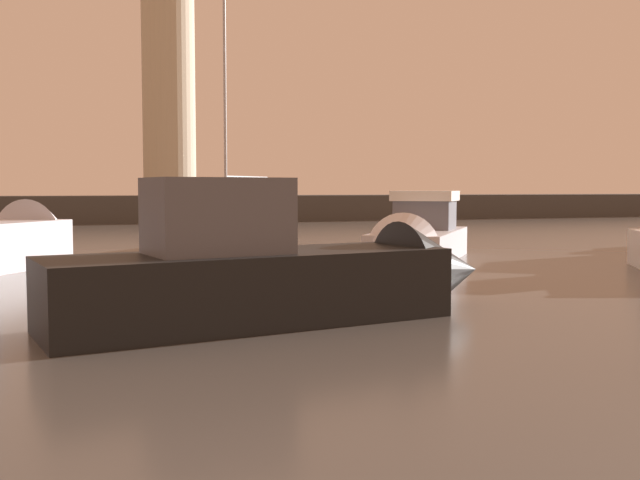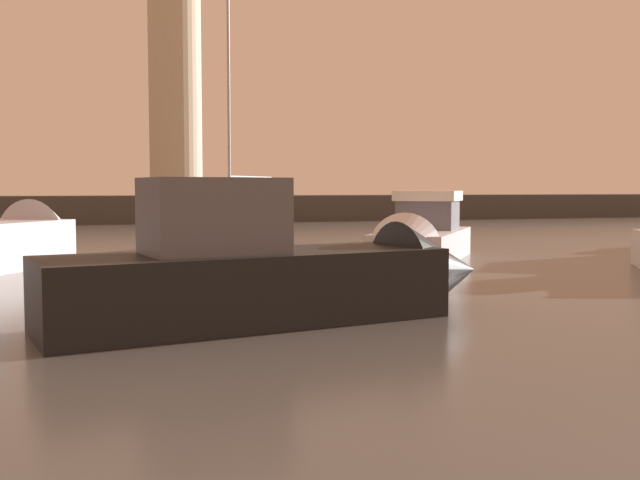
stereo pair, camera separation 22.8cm
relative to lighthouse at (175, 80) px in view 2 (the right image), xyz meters
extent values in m
plane|color=#4C4742|center=(0.34, -25.79, -10.07)|extent=(220.00, 220.00, 0.00)
cube|color=#423F3D|center=(0.34, 0.00, -9.14)|extent=(91.79, 4.63, 1.88)
cylinder|color=beige|center=(0.00, 0.00, -1.10)|extent=(3.71, 3.71, 14.19)
cube|color=black|center=(-3.39, -41.09, -9.43)|extent=(7.59, 3.55, 1.30)
cone|color=black|center=(0.74, -40.30, -9.36)|extent=(2.36, 2.47, 2.13)
cube|color=#595960|center=(-4.02, -41.21, -8.12)|extent=(2.60, 1.97, 1.33)
cube|color=silver|center=(4.63, -31.28, -9.57)|extent=(5.59, 6.39, 1.00)
cone|color=silver|center=(2.44, -34.24, -9.52)|extent=(3.12, 3.09, 2.29)
cube|color=#595960|center=(5.22, -30.48, -8.58)|extent=(2.62, 2.60, 0.99)
cube|color=silver|center=(5.22, -30.48, -7.91)|extent=(2.88, 2.86, 0.35)
cone|color=silver|center=(-7.22, -27.58, -9.29)|extent=(3.52, 3.48, 2.59)
cube|color=black|center=(-0.20, -23.79, -9.55)|extent=(5.71, 6.17, 1.05)
cylinder|color=#B7B7BC|center=(-0.63, -24.28, -3.89)|extent=(0.12, 0.12, 10.28)
cylinder|color=#B7B7BC|center=(0.56, -22.92, -7.18)|extent=(2.44, 2.79, 0.09)
camera|label=1|loc=(-6.34, -54.14, -7.62)|focal=41.95mm
camera|label=2|loc=(-6.12, -54.21, -7.62)|focal=41.95mm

